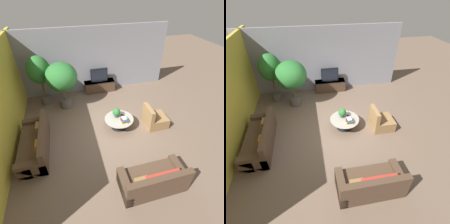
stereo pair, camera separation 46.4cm
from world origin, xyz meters
The scene contains 14 objects.
ground_plane centered at (0.00, 0.00, 0.00)m, with size 24.00×24.00×0.00m, color brown.
back_wall_stone centered at (0.00, 3.26, 1.50)m, with size 7.40×0.12×3.00m, color gray.
side_wall_left centered at (-3.26, 0.20, 1.50)m, with size 0.12×7.40×3.00m, color gold.
media_console centered at (0.27, 2.94, 0.28)m, with size 1.50×0.50×0.54m.
television centered at (0.27, 2.94, 0.86)m, with size 0.82×0.13×0.66m.
coffee_table centered at (0.40, 0.06, 0.28)m, with size 1.08×1.08×0.40m.
couch_by_wall centered at (-2.54, -0.32, 0.28)m, with size 0.84×2.16×0.84m.
couch_near_entry centered at (0.53, -2.52, 0.29)m, with size 1.74×0.84×0.84m.
armchair_wicker centered at (1.73, -0.18, 0.27)m, with size 0.80×0.76×0.86m.
potted_palm_tall centered at (-2.29, 2.50, 1.51)m, with size 0.92×0.92×2.18m.
potted_palm_corner centered at (-1.44, 1.97, 1.37)m, with size 1.26×1.26×2.02m.
potted_plant_tabletop centered at (0.34, 0.20, 0.59)m, with size 0.29×0.29×0.36m.
book_stack centered at (0.52, -0.16, 0.48)m, with size 0.29×0.29×0.18m.
remote_black centered at (0.59, 0.22, 0.41)m, with size 0.04×0.16×0.02m, color black.
Camera 2 is at (-0.75, -4.83, 4.50)m, focal length 28.00 mm.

